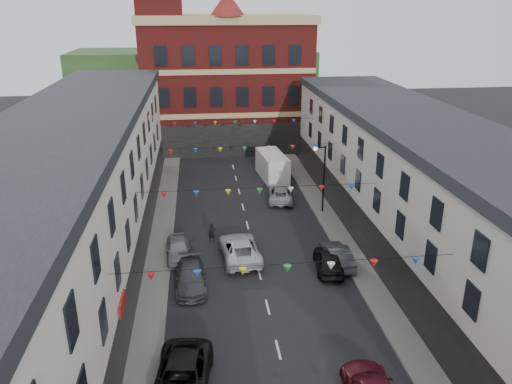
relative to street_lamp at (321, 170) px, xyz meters
name	(u,v)px	position (x,y,z in m)	size (l,w,h in m)	color
ground	(268,307)	(-6.55, -14.00, -3.90)	(160.00, 160.00, 0.00)	black
pavement_left	(154,295)	(-13.45, -12.00, -3.83)	(1.80, 64.00, 0.15)	#605E5B
pavement_right	(368,282)	(0.35, -12.00, -3.83)	(1.80, 64.00, 0.15)	#605E5B
terrace_left	(56,229)	(-18.33, -13.00, 1.44)	(8.40, 56.00, 10.70)	silver
terrace_right	(457,217)	(5.23, -13.00, 0.95)	(8.40, 56.00, 9.70)	#BAB7AE
civic_building	(226,81)	(-6.55, 23.95, 4.23)	(20.60, 13.30, 18.50)	maroon
clock_tower	(160,25)	(-14.05, 21.00, 11.03)	(5.60, 5.60, 30.00)	maroon
distant_hill	(195,80)	(-10.55, 48.00, 1.10)	(40.00, 14.00, 10.00)	#264721
street_lamp	(321,170)	(0.00, 0.00, 0.00)	(1.10, 0.36, 6.00)	black
car_left_c	(182,379)	(-11.49, -20.55, -3.13)	(2.57, 5.57, 1.55)	black
car_left_d	(191,277)	(-11.12, -11.11, -3.22)	(1.90, 4.69, 1.36)	#3D3F44
car_left_e	(178,249)	(-12.05, -7.02, -3.20)	(1.66, 4.13, 1.41)	gray
car_right_d	(328,260)	(-1.81, -10.00, -3.17)	(1.74, 4.33, 1.47)	black
car_right_e	(337,255)	(-1.05, -9.32, -3.20)	(1.50, 4.30, 1.42)	#44484B
car_right_f	(280,194)	(-2.95, 3.22, -3.25)	(2.19, 4.74, 1.32)	#A1A4A5
moving_car	(240,248)	(-7.67, -7.60, -3.13)	(2.56, 5.55, 1.54)	silver
white_van	(272,166)	(-2.75, 9.75, -2.59)	(2.28, 5.92, 2.62)	white
pedestrian	(212,233)	(-9.55, -4.78, -3.13)	(0.56, 0.37, 1.54)	black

